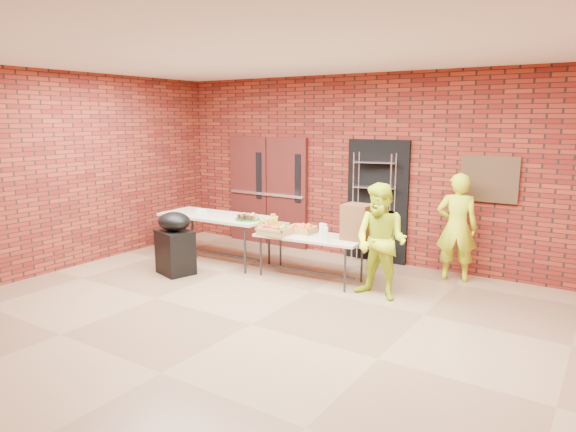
{
  "coord_description": "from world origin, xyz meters",
  "views": [
    {
      "loc": [
        3.58,
        -4.64,
        2.45
      ],
      "look_at": [
        -0.38,
        1.4,
        1.07
      ],
      "focal_mm": 32.0,
      "sensor_mm": 36.0,
      "label": 1
    }
  ],
  "objects_px": {
    "coffee_dispenser": "(357,222)",
    "volunteer_woman": "(457,227)",
    "volunteer_man": "(381,241)",
    "covered_grill": "(175,243)",
    "table_left": "(216,219)",
    "table_right": "(310,239)",
    "wire_rack": "(373,209)"
  },
  "relations": [
    {
      "from": "table_left",
      "to": "table_right",
      "type": "bearing_deg",
      "value": -1.9
    },
    {
      "from": "table_right",
      "to": "volunteer_woman",
      "type": "height_order",
      "value": "volunteer_woman"
    },
    {
      "from": "table_left",
      "to": "volunteer_man",
      "type": "height_order",
      "value": "volunteer_man"
    },
    {
      "from": "wire_rack",
      "to": "coffee_dispenser",
      "type": "xyz_separation_m",
      "value": [
        0.28,
        -1.21,
        0.01
      ]
    },
    {
      "from": "table_right",
      "to": "volunteer_man",
      "type": "height_order",
      "value": "volunteer_man"
    },
    {
      "from": "volunteer_woman",
      "to": "volunteer_man",
      "type": "height_order",
      "value": "volunteer_woman"
    },
    {
      "from": "covered_grill",
      "to": "volunteer_man",
      "type": "distance_m",
      "value": 3.28
    },
    {
      "from": "covered_grill",
      "to": "volunteer_man",
      "type": "relative_size",
      "value": 0.63
    },
    {
      "from": "covered_grill",
      "to": "table_left",
      "type": "bearing_deg",
      "value": 103.59
    },
    {
      "from": "table_right",
      "to": "volunteer_woman",
      "type": "relative_size",
      "value": 1.03
    },
    {
      "from": "volunteer_man",
      "to": "table_left",
      "type": "bearing_deg",
      "value": -177.03
    },
    {
      "from": "table_right",
      "to": "covered_grill",
      "type": "relative_size",
      "value": 1.71
    },
    {
      "from": "coffee_dispenser",
      "to": "volunteer_man",
      "type": "height_order",
      "value": "volunteer_man"
    },
    {
      "from": "table_left",
      "to": "coffee_dispenser",
      "type": "relative_size",
      "value": 3.83
    },
    {
      "from": "table_left",
      "to": "volunteer_woman",
      "type": "relative_size",
      "value": 1.21
    },
    {
      "from": "volunteer_woman",
      "to": "volunteer_man",
      "type": "relative_size",
      "value": 1.04
    },
    {
      "from": "volunteer_woman",
      "to": "volunteer_man",
      "type": "bearing_deg",
      "value": 51.24
    },
    {
      "from": "table_right",
      "to": "covered_grill",
      "type": "height_order",
      "value": "covered_grill"
    },
    {
      "from": "table_left",
      "to": "table_right",
      "type": "xyz_separation_m",
      "value": [
        1.89,
        0.01,
        -0.12
      ]
    },
    {
      "from": "table_left",
      "to": "volunteer_woman",
      "type": "bearing_deg",
      "value": 14.95
    },
    {
      "from": "wire_rack",
      "to": "table_right",
      "type": "xyz_separation_m",
      "value": [
        -0.42,
        -1.38,
        -0.31
      ]
    },
    {
      "from": "table_left",
      "to": "coffee_dispenser",
      "type": "height_order",
      "value": "coffee_dispenser"
    },
    {
      "from": "table_left",
      "to": "covered_grill",
      "type": "distance_m",
      "value": 0.97
    },
    {
      "from": "table_right",
      "to": "volunteer_woman",
      "type": "xyz_separation_m",
      "value": [
        1.89,
        1.16,
        0.2
      ]
    },
    {
      "from": "wire_rack",
      "to": "volunteer_woman",
      "type": "bearing_deg",
      "value": -21.53
    },
    {
      "from": "covered_grill",
      "to": "volunteer_woman",
      "type": "height_order",
      "value": "volunteer_woman"
    },
    {
      "from": "table_right",
      "to": "volunteer_woman",
      "type": "distance_m",
      "value": 2.22
    },
    {
      "from": "table_left",
      "to": "coffee_dispenser",
      "type": "bearing_deg",
      "value": 1.61
    },
    {
      "from": "table_right",
      "to": "volunteer_man",
      "type": "relative_size",
      "value": 1.07
    },
    {
      "from": "coffee_dispenser",
      "to": "volunteer_woman",
      "type": "xyz_separation_m",
      "value": [
        1.18,
        0.99,
        -0.12
      ]
    },
    {
      "from": "covered_grill",
      "to": "volunteer_man",
      "type": "height_order",
      "value": "volunteer_man"
    },
    {
      "from": "covered_grill",
      "to": "coffee_dispenser",
      "type": "bearing_deg",
      "value": 39.54
    }
  ]
}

